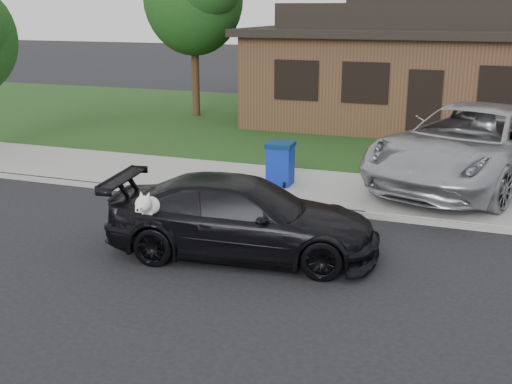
% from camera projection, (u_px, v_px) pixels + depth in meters
% --- Properties ---
extents(ground, '(120.00, 120.00, 0.00)m').
position_uv_depth(ground, '(107.00, 254.00, 10.93)').
color(ground, black).
rests_on(ground, ground).
extents(sidewalk, '(60.00, 3.00, 0.12)m').
position_uv_depth(sidewalk, '(223.00, 180.00, 15.42)').
color(sidewalk, gray).
rests_on(sidewalk, ground).
extents(curb, '(60.00, 0.12, 0.12)m').
position_uv_depth(curb, '(196.00, 196.00, 14.07)').
color(curb, gray).
rests_on(curb, ground).
extents(lawn, '(60.00, 13.00, 0.13)m').
position_uv_depth(lawn, '(312.00, 125.00, 22.62)').
color(lawn, '#193814').
rests_on(lawn, ground).
extents(driveway, '(4.50, 13.00, 0.14)m').
position_uv_depth(driveway, '(490.00, 155.00, 17.91)').
color(driveway, gray).
rests_on(driveway, ground).
extents(sedan, '(4.78, 2.51, 1.32)m').
position_uv_depth(sedan, '(242.00, 217.00, 10.74)').
color(sedan, black).
rests_on(sedan, ground).
extents(minivan, '(5.02, 7.04, 1.78)m').
position_uv_depth(minivan, '(473.00, 145.00, 14.57)').
color(minivan, '#A2A4A9').
rests_on(minivan, driveway).
extents(recycling_bin, '(0.61, 0.65, 0.98)m').
position_uv_depth(recycling_bin, '(280.00, 163.00, 14.65)').
color(recycling_bin, '#0E289F').
rests_on(recycling_bin, sidewalk).
extents(house, '(12.60, 8.60, 4.65)m').
position_uv_depth(house, '(439.00, 64.00, 22.51)').
color(house, '#422B1C').
rests_on(house, ground).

